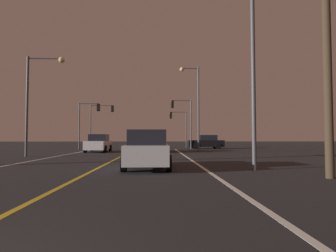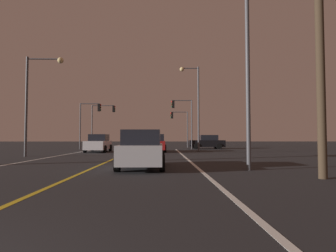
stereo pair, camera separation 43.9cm
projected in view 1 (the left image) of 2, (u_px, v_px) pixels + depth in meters
The scene contains 15 objects.
lane_edge_right at pixel (198, 164), 14.03m from camera, with size 0.16×36.71×0.01m, color silver.
lane_edge_left at pixel (8, 165), 13.69m from camera, with size 0.16×36.71×0.01m, color silver.
lane_center_divider at pixel (104, 165), 13.86m from camera, with size 0.16×36.71×0.01m, color gold.
car_lead_same_lane at pixel (148, 150), 12.36m from camera, with size 2.02×4.30×1.70m.
car_ahead_far at pixel (156, 143), 26.56m from camera, with size 2.02×4.30×1.70m.
car_crossing_side at pixel (206, 142), 33.98m from camera, with size 4.30×2.02×1.70m.
car_oncoming at pixel (99, 143), 26.44m from camera, with size 2.02×4.30×1.70m.
traffic_light_near_right at pixel (182, 113), 33.06m from camera, with size 2.53×0.36×5.88m.
traffic_light_near_left at pixel (89, 115), 32.66m from camera, with size 2.54×0.36×5.46m.
traffic_light_far_right at pixel (178, 121), 38.53m from camera, with size 2.48×0.36×5.00m.
traffic_light_far_left at pixel (102, 116), 38.17m from camera, with size 3.29×0.36×5.88m.
street_lamp_right_near at pixel (239, 48), 11.82m from camera, with size 2.66×0.44×8.21m.
street_lamp_left_mid at pixel (37, 91), 19.96m from camera, with size 2.72×0.44×7.28m.
street_lamp_right_far at pixel (194, 98), 27.86m from camera, with size 1.97×0.44×8.54m.
utility_pole_right at pixel (326, 12), 9.50m from camera, with size 2.20×0.28×10.81m.
Camera 1 is at (2.69, -1.68, 1.36)m, focal length 29.53 mm.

